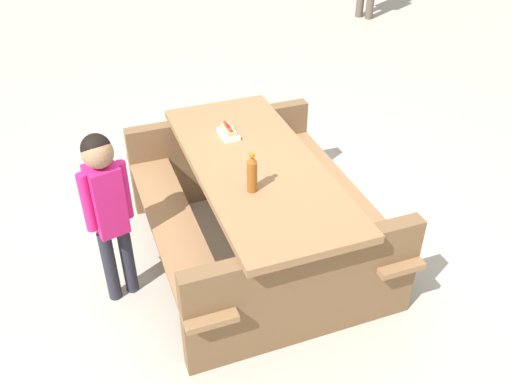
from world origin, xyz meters
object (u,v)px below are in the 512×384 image
at_px(picnic_table, 256,202).
at_px(child_in_coat, 107,200).
at_px(soda_bottle, 252,174).
at_px(hotdog_tray, 228,132).

distance_m(picnic_table, child_in_coat, 0.98).
distance_m(picnic_table, soda_bottle, 0.52).
bearing_deg(child_in_coat, hotdog_tray, -48.29).
bearing_deg(child_in_coat, picnic_table, -71.34).
relative_size(picnic_table, child_in_coat, 1.82).
height_order(picnic_table, soda_bottle, soda_bottle).
bearing_deg(child_in_coat, soda_bottle, -89.95).
xyz_separation_m(picnic_table, hotdog_tray, (0.35, 0.15, 0.34)).
height_order(picnic_table, hotdog_tray, hotdog_tray).
relative_size(soda_bottle, child_in_coat, 0.22).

